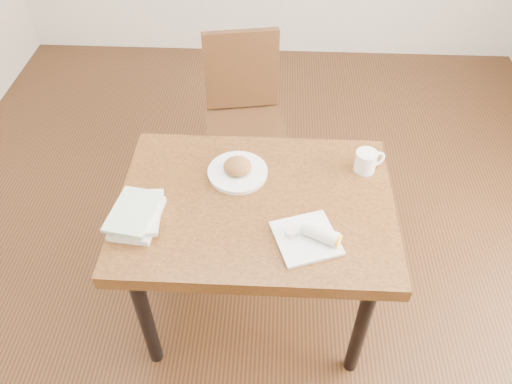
{
  "coord_description": "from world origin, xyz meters",
  "views": [
    {
      "loc": [
        0.07,
        -1.35,
        2.17
      ],
      "look_at": [
        0.0,
        0.0,
        0.8
      ],
      "focal_mm": 35.0,
      "sensor_mm": 36.0,
      "label": 1
    }
  ],
  "objects_px": {
    "coffee_mug": "(367,161)",
    "book_stack": "(137,215)",
    "plate_burrito": "(311,237)",
    "table": "(256,216)",
    "chair_far": "(244,110)",
    "plate_scone": "(238,170)"
  },
  "relations": [
    {
      "from": "table",
      "to": "plate_scone",
      "type": "xyz_separation_m",
      "value": [
        -0.08,
        0.15,
        0.12
      ]
    },
    {
      "from": "table",
      "to": "chair_far",
      "type": "bearing_deg",
      "value": 97.06
    },
    {
      "from": "chair_far",
      "to": "coffee_mug",
      "type": "height_order",
      "value": "chair_far"
    },
    {
      "from": "book_stack",
      "to": "chair_far",
      "type": "bearing_deg",
      "value": 71.67
    },
    {
      "from": "chair_far",
      "to": "coffee_mug",
      "type": "bearing_deg",
      "value": -50.4
    },
    {
      "from": "table",
      "to": "coffee_mug",
      "type": "xyz_separation_m",
      "value": [
        0.45,
        0.21,
        0.14
      ]
    },
    {
      "from": "plate_scone",
      "to": "plate_burrito",
      "type": "height_order",
      "value": "plate_scone"
    },
    {
      "from": "coffee_mug",
      "to": "book_stack",
      "type": "xyz_separation_m",
      "value": [
        -0.89,
        -0.33,
        -0.02
      ]
    },
    {
      "from": "plate_scone",
      "to": "book_stack",
      "type": "bearing_deg",
      "value": -142.96
    },
    {
      "from": "table",
      "to": "plate_burrito",
      "type": "relative_size",
      "value": 3.93
    },
    {
      "from": "chair_far",
      "to": "plate_scone",
      "type": "bearing_deg",
      "value": -87.98
    },
    {
      "from": "chair_far",
      "to": "plate_scone",
      "type": "xyz_separation_m",
      "value": [
        0.03,
        -0.73,
        0.23
      ]
    },
    {
      "from": "table",
      "to": "chair_far",
      "type": "height_order",
      "value": "chair_far"
    },
    {
      "from": "coffee_mug",
      "to": "plate_burrito",
      "type": "distance_m",
      "value": 0.47
    },
    {
      "from": "chair_far",
      "to": "coffee_mug",
      "type": "distance_m",
      "value": 0.91
    },
    {
      "from": "plate_scone",
      "to": "plate_burrito",
      "type": "distance_m",
      "value": 0.45
    },
    {
      "from": "table",
      "to": "plate_burrito",
      "type": "distance_m",
      "value": 0.3
    },
    {
      "from": "chair_far",
      "to": "plate_burrito",
      "type": "bearing_deg",
      "value": -73.53
    },
    {
      "from": "plate_scone",
      "to": "plate_burrito",
      "type": "relative_size",
      "value": 0.9
    },
    {
      "from": "coffee_mug",
      "to": "book_stack",
      "type": "bearing_deg",
      "value": -159.63
    },
    {
      "from": "coffee_mug",
      "to": "book_stack",
      "type": "relative_size",
      "value": 0.5
    },
    {
      "from": "chair_far",
      "to": "plate_burrito",
      "type": "xyz_separation_m",
      "value": [
        0.32,
        -1.07,
        0.22
      ]
    }
  ]
}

